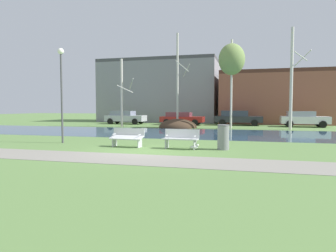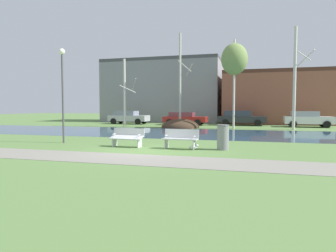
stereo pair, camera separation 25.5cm
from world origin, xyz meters
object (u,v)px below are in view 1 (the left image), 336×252
streetlamp (61,79)px  parked_hatch_third_dark (237,118)px  parked_sedan_second_red (181,118)px  parked_wagon_fourth_white (303,119)px  trash_bin (223,137)px  seagull (195,147)px  bench_left (127,137)px  bench_right (181,138)px  parked_van_nearest_silver (125,117)px

streetlamp → parked_hatch_third_dark: size_ratio=1.03×
parked_sedan_second_red → parked_wagon_fourth_white: (11.77, -0.19, 0.06)m
trash_bin → streetlamp: (-8.28, 0.39, 2.73)m
seagull → streetlamp: 7.80m
bench_left → streetlamp: bearing=171.4°
parked_sedan_second_red → parked_hatch_third_dark: 5.74m
trash_bin → seagull: size_ratio=2.56×
bench_right → streetlamp: streetlamp is taller
parked_hatch_third_dark → bench_left: bearing=-103.2°
trash_bin → parked_van_nearest_silver: (-12.22, 18.02, 0.20)m
parked_van_nearest_silver → streetlamp: bearing=-77.4°
parked_sedan_second_red → parked_hatch_third_dark: bearing=8.5°
parked_hatch_third_dark → parked_wagon_fourth_white: bearing=-9.7°
trash_bin → parked_sedan_second_red: parked_sedan_second_red is taller
parked_van_nearest_silver → parked_sedan_second_red: (6.49, -0.34, -0.04)m
bench_left → seagull: bearing=-3.5°
parked_van_nearest_silver → parked_sedan_second_red: bearing=-3.0°
parked_van_nearest_silver → bench_right: bearing=-60.4°
parked_hatch_third_dark → parked_sedan_second_red: bearing=-171.5°
seagull → parked_hatch_third_dark: parked_hatch_third_dark is taller
parked_sedan_second_red → seagull: bearing=-75.9°
bench_right → parked_sedan_second_red: (-3.87, 17.88, 0.25)m
parked_van_nearest_silver → parked_hatch_third_dark: bearing=2.4°
trash_bin → seagull: 1.34m
trash_bin → bench_right: bearing=-174.0°
seagull → streetlamp: bearing=173.7°
seagull → parked_wagon_fourth_white: (7.24, 17.89, 0.66)m
parked_hatch_third_dark → parked_van_nearest_silver: bearing=-177.6°
bench_left → parked_sedan_second_red: bearing=94.2°
bench_right → bench_left: bearing=180.0°
trash_bin → parked_wagon_fourth_white: bearing=70.9°
parked_wagon_fourth_white → parked_hatch_third_dark: bearing=170.3°
parked_sedan_second_red → parked_van_nearest_silver: bearing=177.0°
seagull → trash_bin: bearing=18.1°
bench_left → trash_bin: 4.44m
parked_sedan_second_red → parked_wagon_fourth_white: 11.78m
streetlamp → parked_hatch_third_dark: bearing=65.6°
seagull → streetlamp: (-7.08, 0.78, 3.17)m
parked_wagon_fourth_white → bench_left: bearing=-120.6°
bench_left → parked_wagon_fourth_white: size_ratio=0.39×
bench_right → seagull: bearing=-16.8°
streetlamp → trash_bin: bearing=-2.7°
bench_right → parked_sedan_second_red: 18.29m
bench_right → seagull: (0.66, -0.20, -0.34)m
seagull → parked_van_nearest_silver: 21.47m
bench_left → streetlamp: streetlamp is taller
streetlamp → bench_left: bearing=-8.6°
trash_bin → seagull: bearing=-161.9°
parked_hatch_third_dark → streetlamp: bearing=-114.4°
bench_right → parked_van_nearest_silver: 20.96m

